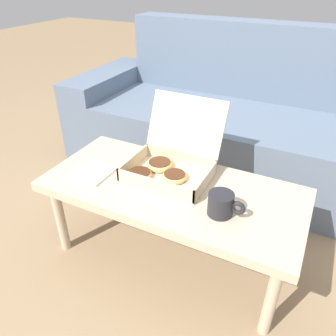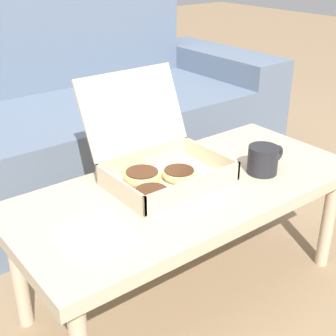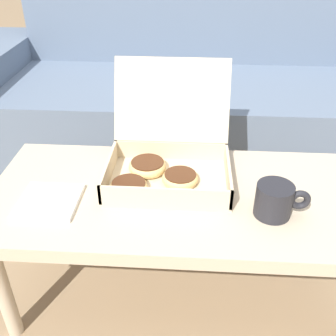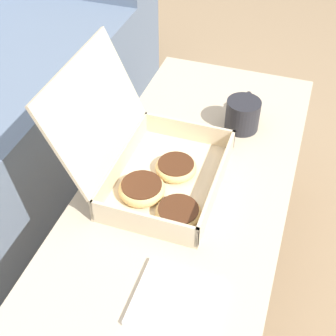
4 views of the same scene
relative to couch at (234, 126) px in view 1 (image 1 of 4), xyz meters
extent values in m
plane|color=#937756|center=(0.00, -0.80, -0.30)|extent=(12.00, 12.00, 0.00)
cube|color=slate|center=(0.00, -0.15, -0.09)|extent=(1.62, 0.61, 0.43)
cube|color=slate|center=(0.00, 0.25, 0.14)|extent=(1.62, 0.20, 0.89)
cube|color=slate|center=(-0.93, -0.05, -0.03)|extent=(0.24, 0.81, 0.54)
cube|color=#C6B293|center=(0.00, -0.91, 0.08)|extent=(1.08, 0.49, 0.04)
cylinder|color=#C6B293|center=(-0.48, -1.10, -0.12)|extent=(0.04, 0.04, 0.36)
cylinder|color=#C6B293|center=(0.48, -1.10, -0.12)|extent=(0.04, 0.04, 0.36)
cylinder|color=#C6B293|center=(-0.48, -0.73, -0.12)|extent=(0.04, 0.04, 0.36)
cylinder|color=#C6B293|center=(0.48, -0.73, -0.12)|extent=(0.04, 0.04, 0.36)
cube|color=beige|center=(-0.04, -0.87, 0.10)|extent=(0.35, 0.25, 0.01)
cube|color=beige|center=(-0.04, -0.99, 0.14)|extent=(0.35, 0.01, 0.06)
cube|color=beige|center=(-0.04, -0.74, 0.14)|extent=(0.35, 0.01, 0.06)
cube|color=beige|center=(-0.21, -0.87, 0.14)|extent=(0.01, 0.25, 0.06)
cube|color=beige|center=(0.13, -0.87, 0.14)|extent=(0.01, 0.25, 0.06)
cube|color=beige|center=(-0.04, -0.69, 0.28)|extent=(0.35, 0.11, 0.23)
torus|color=#E5BC75|center=(-0.01, -0.88, 0.12)|extent=(0.10, 0.10, 0.03)
cylinder|color=#472614|center=(-0.01, -0.88, 0.13)|extent=(0.09, 0.09, 0.01)
torus|color=#E5BC75|center=(-0.10, -0.82, 0.13)|extent=(0.11, 0.11, 0.03)
cylinder|color=#472614|center=(-0.10, -0.82, 0.13)|extent=(0.10, 0.10, 0.01)
torus|color=#E5BC75|center=(-0.15, -0.93, 0.12)|extent=(0.11, 0.11, 0.03)
cylinder|color=#472614|center=(-0.15, -0.93, 0.13)|extent=(0.09, 0.09, 0.01)
cylinder|color=#232328|center=(0.24, -0.99, 0.14)|extent=(0.09, 0.09, 0.09)
torus|color=#232328|center=(0.30, -0.99, 0.15)|extent=(0.06, 0.02, 0.06)
cube|color=white|center=(-0.35, -0.98, 0.11)|extent=(0.16, 0.16, 0.01)
camera|label=1|loc=(0.49, -1.91, 0.88)|focal=35.00mm
camera|label=2|loc=(-0.81, -1.85, 0.75)|focal=50.00mm
camera|label=3|loc=(0.02, -1.80, 0.75)|focal=42.00mm
camera|label=4|loc=(-0.82, -1.13, 0.92)|focal=50.00mm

